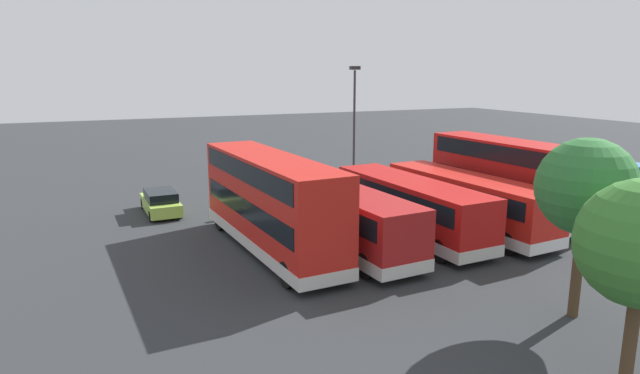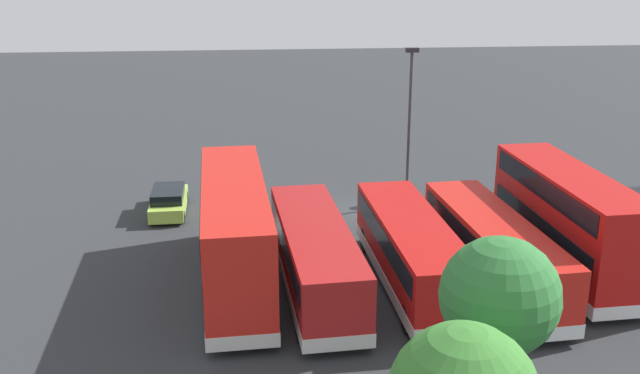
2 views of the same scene
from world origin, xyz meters
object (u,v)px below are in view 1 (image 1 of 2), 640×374
(bus_single_deck_fourth, at_px, (341,215))
(waste_bin_yellow, at_px, (330,189))
(bus_single_deck_second, at_px, (467,201))
(bus_double_decker_fifth, at_px, (270,201))
(box_truck_blue, at_px, (579,182))
(bus_single_deck_third, at_px, (410,206))
(lamp_post_tall, at_px, (354,121))
(bus_double_decker_near_end, at_px, (506,177))
(car_hatchback_silver, at_px, (161,202))

(bus_single_deck_fourth, relative_size, waste_bin_yellow, 11.43)
(bus_single_deck_second, distance_m, bus_single_deck_fourth, 7.45)
(bus_double_decker_fifth, relative_size, box_truck_blue, 1.53)
(bus_single_deck_third, distance_m, bus_single_deck_fourth, 4.05)
(bus_single_deck_third, relative_size, lamp_post_tall, 1.23)
(bus_single_deck_third, bearing_deg, bus_double_decker_near_end, -174.14)
(bus_double_decker_fifth, height_order, waste_bin_yellow, bus_double_decker_fifth)
(bus_single_deck_fourth, xyz_separation_m, bus_double_decker_fifth, (3.26, -0.94, 0.83))
(bus_single_deck_fourth, height_order, box_truck_blue, box_truck_blue)
(bus_single_deck_third, bearing_deg, bus_double_decker_fifth, -5.56)
(bus_double_decker_near_end, xyz_separation_m, bus_single_deck_third, (6.96, 0.71, -0.82))
(bus_single_deck_fourth, xyz_separation_m, car_hatchback_silver, (7.05, -10.17, -0.92))
(bus_single_deck_third, bearing_deg, bus_single_deck_second, 175.17)
(bus_single_deck_fourth, distance_m, bus_double_decker_fifth, 3.49)
(bus_double_decker_near_end, bearing_deg, bus_single_deck_second, 15.79)
(bus_double_decker_fifth, distance_m, car_hatchback_silver, 10.13)
(bus_double_decker_near_end, relative_size, bus_double_decker_fifth, 0.86)
(bus_single_deck_fourth, relative_size, box_truck_blue, 1.39)
(bus_single_deck_third, bearing_deg, bus_single_deck_fourth, 3.22)
(bus_single_deck_second, bearing_deg, bus_single_deck_third, -4.83)
(bus_single_deck_fourth, bearing_deg, waste_bin_yellow, -112.38)
(bus_double_decker_fifth, distance_m, box_truck_blue, 19.96)
(box_truck_blue, bearing_deg, bus_double_decker_fifth, -0.57)
(bus_single_deck_fourth, distance_m, car_hatchback_silver, 12.41)
(bus_single_deck_fourth, xyz_separation_m, lamp_post_tall, (-6.01, -10.26, 3.43))
(lamp_post_tall, bearing_deg, waste_bin_yellow, -1.54)
(bus_double_decker_near_end, xyz_separation_m, box_truck_blue, (-5.68, 0.20, -0.74))
(box_truck_blue, bearing_deg, waste_bin_yellow, -37.55)
(bus_single_deck_fourth, bearing_deg, bus_single_deck_third, -176.78)
(lamp_post_tall, bearing_deg, bus_single_deck_second, 97.95)
(box_truck_blue, height_order, car_hatchback_silver, box_truck_blue)
(bus_double_decker_fifth, bearing_deg, box_truck_blue, 179.43)
(bus_single_deck_fourth, bearing_deg, car_hatchback_silver, -55.30)
(bus_double_decker_near_end, bearing_deg, car_hatchback_silver, -27.10)
(bus_double_decker_near_end, relative_size, bus_single_deck_third, 0.96)
(box_truck_blue, bearing_deg, bus_double_decker_near_end, -2.01)
(box_truck_blue, bearing_deg, bus_single_deck_third, 2.33)
(bus_double_decker_fifth, bearing_deg, lamp_post_tall, -134.87)
(bus_single_deck_third, relative_size, bus_double_decker_fifth, 0.90)
(bus_single_deck_second, xyz_separation_m, car_hatchback_silver, (14.50, -10.23, -0.92))
(bus_single_deck_second, bearing_deg, waste_bin_yellow, -72.79)
(box_truck_blue, bearing_deg, bus_single_deck_second, 4.97)
(bus_single_deck_second, xyz_separation_m, box_truck_blue, (-9.23, -0.80, 0.09))
(bus_double_decker_near_end, bearing_deg, lamp_post_tall, -61.84)
(bus_single_deck_third, bearing_deg, lamp_post_tall, -101.12)
(bus_single_deck_second, xyz_separation_m, lamp_post_tall, (1.44, -10.32, 3.43))
(bus_single_deck_third, xyz_separation_m, lamp_post_tall, (-1.97, -10.03, 3.43))
(bus_double_decker_near_end, distance_m, bus_single_deck_second, 3.77)
(bus_double_decker_near_end, distance_m, box_truck_blue, 5.74)
(bus_single_deck_third, height_order, car_hatchback_silver, bus_single_deck_third)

